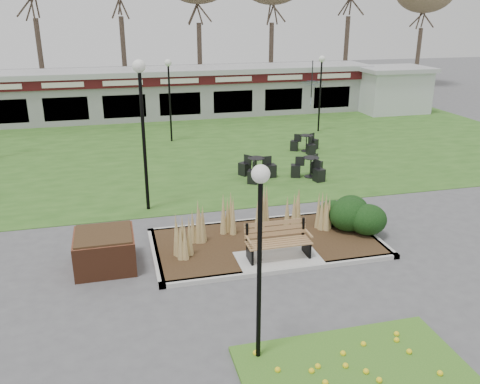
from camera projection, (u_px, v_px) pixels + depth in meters
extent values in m
plane|color=#515154|center=(280.00, 265.00, 13.26)|extent=(100.00, 100.00, 0.00)
cube|color=#2D5A1C|center=(200.00, 148.00, 24.19)|extent=(34.00, 16.00, 0.02)
cube|color=#397521|center=(362.00, 381.00, 9.06)|extent=(4.20, 3.00, 0.08)
cube|color=#372316|center=(267.00, 243.00, 14.33)|extent=(6.22, 3.22, 0.12)
cube|color=#B7B7B2|center=(285.00, 270.00, 12.87)|extent=(6.40, 0.18, 0.12)
cube|color=#B7B7B2|center=(251.00, 221.00, 15.80)|extent=(6.40, 0.18, 0.12)
cube|color=#B7B7B2|center=(156.00, 255.00, 13.61)|extent=(0.18, 3.40, 0.12)
cube|color=#B7B7B2|center=(367.00, 232.00, 15.05)|extent=(0.18, 3.40, 0.12)
cube|color=#B7B7B2|center=(278.00, 260.00, 13.37)|extent=(2.20, 1.20, 0.13)
cone|color=tan|center=(197.00, 224.00, 14.04)|extent=(0.36, 0.36, 1.15)
cone|color=tan|center=(229.00, 215.00, 14.63)|extent=(0.36, 0.36, 1.15)
cone|color=tan|center=(263.00, 209.00, 15.07)|extent=(0.36, 0.36, 1.15)
cone|color=tan|center=(294.00, 208.00, 15.10)|extent=(0.36, 0.36, 1.15)
cone|color=tan|center=(325.00, 211.00, 14.92)|extent=(0.36, 0.36, 1.15)
cone|color=tan|center=(183.00, 237.00, 13.19)|extent=(0.36, 0.36, 1.15)
ellipsoid|color=black|center=(349.00, 214.00, 14.94)|extent=(1.21, 1.10, 0.99)
ellipsoid|color=black|center=(368.00, 220.00, 14.68)|extent=(1.10, 1.00, 0.90)
ellipsoid|color=black|center=(351.00, 209.00, 15.48)|extent=(1.06, 0.96, 0.86)
ellipsoid|color=black|center=(333.00, 213.00, 15.36)|extent=(0.92, 0.84, 0.76)
cube|color=olive|center=(279.00, 243.00, 13.20)|extent=(1.70, 0.57, 0.04)
cube|color=olive|center=(275.00, 228.00, 13.39)|extent=(1.70, 0.13, 0.44)
cube|color=black|center=(250.00, 254.00, 13.10)|extent=(0.06, 0.55, 0.42)
cube|color=black|center=(306.00, 247.00, 13.46)|extent=(0.06, 0.55, 0.42)
cube|color=black|center=(247.00, 232.00, 13.21)|extent=(0.06, 0.06, 0.50)
cube|color=black|center=(303.00, 226.00, 13.57)|extent=(0.06, 0.06, 0.50)
cube|color=olive|center=(249.00, 240.00, 12.93)|extent=(0.05, 0.50, 0.04)
cube|color=olive|center=(309.00, 233.00, 13.31)|extent=(0.05, 0.50, 0.04)
cube|color=brown|center=(105.00, 251.00, 13.00)|extent=(1.50, 1.50, 0.90)
cube|color=#372316|center=(103.00, 234.00, 12.84)|extent=(1.40, 1.40, 0.06)
cube|color=#9C9C9F|center=(177.00, 95.00, 31.03)|extent=(24.00, 3.00, 2.60)
cube|color=#410E10|center=(179.00, 81.00, 29.26)|extent=(24.00, 0.18, 0.55)
cube|color=silver|center=(176.00, 71.00, 30.54)|extent=(24.60, 3.40, 0.30)
cube|color=silver|center=(180.00, 81.00, 29.16)|extent=(22.00, 0.02, 0.28)
cube|color=black|center=(180.00, 104.00, 29.81)|extent=(22.00, 0.10, 1.30)
cube|color=silver|center=(392.00, 91.00, 32.33)|extent=(4.00, 3.00, 2.60)
cube|color=silver|center=(394.00, 69.00, 31.86)|extent=(4.40, 3.40, 0.25)
cylinder|color=#47382B|center=(34.00, 64.00, 35.79)|extent=(0.36, 0.36, 5.17)
cylinder|color=#47382B|center=(121.00, 62.00, 37.18)|extent=(0.36, 0.36, 5.17)
cylinder|color=#47382B|center=(201.00, 60.00, 38.57)|extent=(0.36, 0.36, 5.17)
cylinder|color=#47382B|center=(276.00, 58.00, 39.96)|extent=(0.36, 0.36, 5.17)
cylinder|color=#47382B|center=(346.00, 56.00, 41.35)|extent=(0.36, 0.36, 5.17)
cylinder|color=#47382B|center=(412.00, 55.00, 42.74)|extent=(0.36, 0.36, 5.17)
cylinder|color=black|center=(144.00, 144.00, 16.13)|extent=(0.11, 0.11, 4.48)
sphere|color=white|center=(139.00, 66.00, 15.30)|extent=(0.40, 0.40, 0.40)
cylinder|color=black|center=(259.00, 276.00, 9.09)|extent=(0.09, 0.09, 3.57)
sphere|color=white|center=(261.00, 174.00, 8.43)|extent=(0.32, 0.32, 0.32)
cylinder|color=black|center=(170.00, 105.00, 24.84)|extent=(0.09, 0.09, 3.70)
sphere|color=white|center=(168.00, 63.00, 24.16)|extent=(0.33, 0.33, 0.33)
cylinder|color=black|center=(320.00, 97.00, 26.90)|extent=(0.09, 0.09, 3.68)
sphere|color=white|center=(322.00, 59.00, 26.22)|extent=(0.33, 0.33, 0.33)
cylinder|color=black|center=(256.00, 178.00, 19.91)|extent=(0.49, 0.49, 0.03)
cylinder|color=black|center=(256.00, 168.00, 19.77)|extent=(0.06, 0.06, 0.80)
cylinder|color=black|center=(256.00, 158.00, 19.63)|extent=(0.66, 0.66, 0.03)
cube|color=black|center=(271.00, 171.00, 20.00)|extent=(0.39, 0.39, 0.51)
cube|color=black|center=(245.00, 169.00, 20.21)|extent=(0.52, 0.52, 0.51)
cube|color=black|center=(253.00, 177.00, 19.27)|extent=(0.51, 0.51, 0.51)
cylinder|color=black|center=(310.00, 177.00, 20.06)|extent=(0.47, 0.47, 0.03)
cylinder|color=black|center=(311.00, 167.00, 19.93)|extent=(0.05, 0.05, 0.77)
cylinder|color=black|center=(311.00, 158.00, 19.79)|extent=(0.64, 0.64, 0.03)
cube|color=black|center=(317.00, 167.00, 20.44)|extent=(0.51, 0.51, 0.49)
cube|color=black|center=(295.00, 171.00, 20.01)|extent=(0.46, 0.46, 0.49)
cube|color=black|center=(319.00, 175.00, 19.48)|extent=(0.43, 0.43, 0.49)
cylinder|color=black|center=(306.00, 151.00, 23.65)|extent=(0.45, 0.45, 0.03)
cylinder|color=black|center=(306.00, 143.00, 23.53)|extent=(0.05, 0.05, 0.73)
cylinder|color=black|center=(307.00, 135.00, 23.40)|extent=(0.61, 0.61, 0.03)
cube|color=black|center=(313.00, 144.00, 23.95)|extent=(0.47, 0.47, 0.47)
cube|color=black|center=(294.00, 146.00, 23.71)|extent=(0.47, 0.47, 0.47)
cube|color=black|center=(311.00, 149.00, 23.07)|extent=(0.35, 0.35, 0.47)
cylinder|color=black|center=(311.00, 98.00, 31.13)|extent=(0.06, 0.06, 2.20)
imported|color=#2E4CA3|center=(311.00, 93.00, 31.02)|extent=(1.90, 1.93, 1.63)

